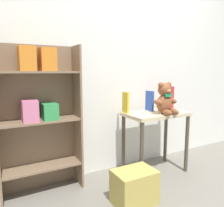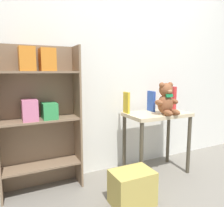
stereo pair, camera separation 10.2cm
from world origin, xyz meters
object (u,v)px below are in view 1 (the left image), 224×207
teddy_bear (165,99)px  storage_bin (134,187)px  display_table (156,123)px  book_standing_red (169,97)px  book_standing_blue (150,101)px  book_standing_yellow (126,103)px  bookshelf_side (39,109)px

teddy_bear → storage_bin: teddy_bear is taller
display_table → book_standing_red: size_ratio=2.55×
book_standing_blue → book_standing_yellow: bearing=178.5°
teddy_bear → book_standing_blue: 0.22m
teddy_bear → book_standing_blue: size_ratio=1.48×
display_table → storage_bin: display_table is taller
teddy_bear → book_standing_blue: (-0.03, 0.22, -0.04)m
display_table → book_standing_red: 0.42m
book_standing_yellow → teddy_bear: bearing=-34.3°
book_standing_yellow → book_standing_blue: (0.31, -0.02, -0.00)m
display_table → teddy_bear: (0.03, -0.10, 0.27)m
book_standing_blue → storage_bin: (-0.54, -0.50, -0.64)m
bookshelf_side → storage_bin: size_ratio=3.84×
book_standing_yellow → storage_bin: (-0.24, -0.52, -0.64)m
book_standing_red → display_table: bearing=-154.4°
teddy_bear → book_standing_yellow: size_ratio=1.47×
bookshelf_side → book_standing_blue: 1.19m
book_standing_yellow → book_standing_red: book_standing_red is taller
storage_bin → bookshelf_side: bearing=137.3°
teddy_bear → storage_bin: size_ratio=0.94×
bookshelf_side → display_table: bookshelf_side is taller
book_standing_yellow → book_standing_blue: bearing=-2.6°
teddy_bear → book_standing_red: (0.28, 0.23, -0.02)m
storage_bin → book_standing_red: bearing=31.4°
book_standing_blue → storage_bin: size_ratio=0.64×
bookshelf_side → book_standing_blue: (1.18, -0.09, 0.01)m
book_standing_yellow → storage_bin: book_standing_yellow is taller
bookshelf_side → book_standing_yellow: bookshelf_side is taller
teddy_bear → display_table: bearing=105.8°
display_table → book_standing_yellow: size_ratio=3.01×
bookshelf_side → book_standing_blue: bearing=-4.2°
bookshelf_side → book_standing_blue: size_ratio=6.03×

